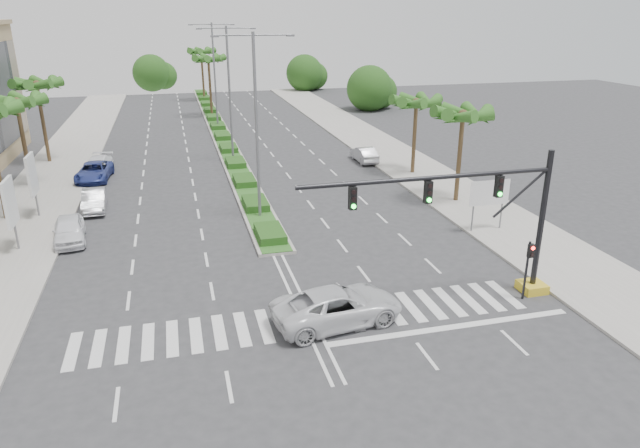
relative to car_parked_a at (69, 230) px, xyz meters
The scene contains 25 objects.
ground 17.45m from the car_parked_a, 47.40° to the right, with size 160.00×160.00×0.00m, color #333335.
footpath_right 27.94m from the car_parked_a, 14.87° to the left, with size 6.00×120.00×0.15m, color gray.
footpath_left 7.96m from the car_parked_a, 115.38° to the left, with size 6.00×120.00×0.15m, color gray.
median 34.27m from the car_parked_a, 69.86° to the left, with size 2.20×75.00×0.20m, color gray.
median_grass 34.27m from the car_parked_a, 69.86° to the left, with size 1.80×75.00×0.04m, color #2D591E.
signal_gantry 24.82m from the car_parked_a, 31.34° to the right, with size 12.60×1.20×7.20m.
pedestrian_signal 26.19m from the car_parked_a, 31.09° to the right, with size 0.28×0.36×3.00m.
direction_sign 25.81m from the car_parked_a, 10.83° to the right, with size 2.70×0.11×3.40m.
billboard_near 3.58m from the car_parked_a, 162.88° to the right, with size 0.18×2.10×4.35m.
billboard_far 6.23m from the car_parked_a, 117.58° to the left, with size 0.18×2.10×4.35m.
palm_left_far 15.11m from the car_parked_a, 109.64° to the left, with size 4.57×4.68×7.35m.
palm_left_end 22.53m from the car_parked_a, 102.52° to the left, with size 4.57×4.68×7.75m.
palm_right_near 26.88m from the car_parked_a, ahead, with size 4.57×4.68×7.05m.
palm_right_far 28.33m from the car_parked_a, 19.22° to the left, with size 4.57×4.68×6.75m.
palm_median_a 44.26m from the car_parked_a, 74.37° to the left, with size 4.57×4.68×8.05m.
palm_median_b 58.73m from the car_parked_a, 78.34° to the left, with size 4.57×4.68×8.05m.
streetlight_near 13.31m from the car_parked_a, ahead, with size 5.10×0.25×12.00m.
streetlight_mid 21.69m from the car_parked_a, 55.50° to the left, with size 5.10×0.25×12.00m.
streetlight_far 35.72m from the car_parked_a, 70.42° to the left, with size 5.10×0.25×12.00m.
car_parked_a is the anchor object (origin of this frame).
car_parked_b 5.93m from the car_parked_a, 82.06° to the left, with size 1.52×4.35×1.43m, color #A7A7AC.
car_parked_c 13.88m from the car_parked_a, 90.00° to the left, with size 2.43×5.26×1.46m, color navy.
car_parked_d 15.74m from the car_parked_a, 89.62° to the left, with size 2.04×5.03×1.46m, color white.
car_crossing 18.64m from the car_parked_a, 45.64° to the right, with size 2.73×5.91×1.64m, color silver.
car_right 27.52m from the car_parked_a, 30.96° to the left, with size 1.50×4.29×1.41m, color #AFAEB3.
Camera 1 is at (-5.18, -22.07, 13.13)m, focal length 32.00 mm.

